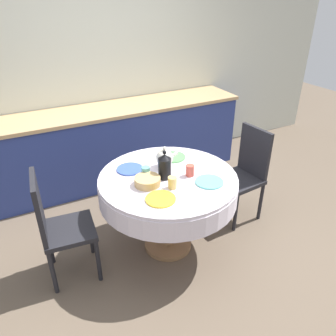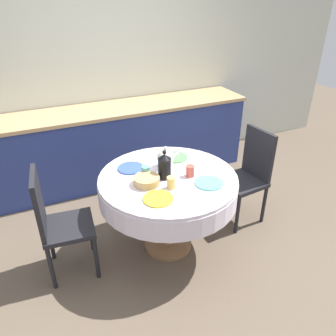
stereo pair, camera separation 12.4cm
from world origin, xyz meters
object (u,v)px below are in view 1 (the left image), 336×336
(chair_left, at_px, (245,170))
(chair_right, at_px, (57,224))
(teapot, at_px, (165,158))
(coffee_carafe, at_px, (165,166))

(chair_left, distance_m, chair_right, 1.87)
(chair_left, relative_size, teapot, 4.62)
(coffee_carafe, bearing_deg, chair_left, 6.02)
(coffee_carafe, bearing_deg, teapot, 63.22)
(chair_left, relative_size, coffee_carafe, 3.87)
(chair_left, xyz_separation_m, chair_right, (-1.87, -0.00, 0.00))
(chair_left, distance_m, coffee_carafe, 1.03)
(coffee_carafe, xyz_separation_m, teapot, (0.09, 0.17, -0.02))
(teapot, bearing_deg, chair_right, -175.86)
(chair_left, relative_size, chair_right, 1.00)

